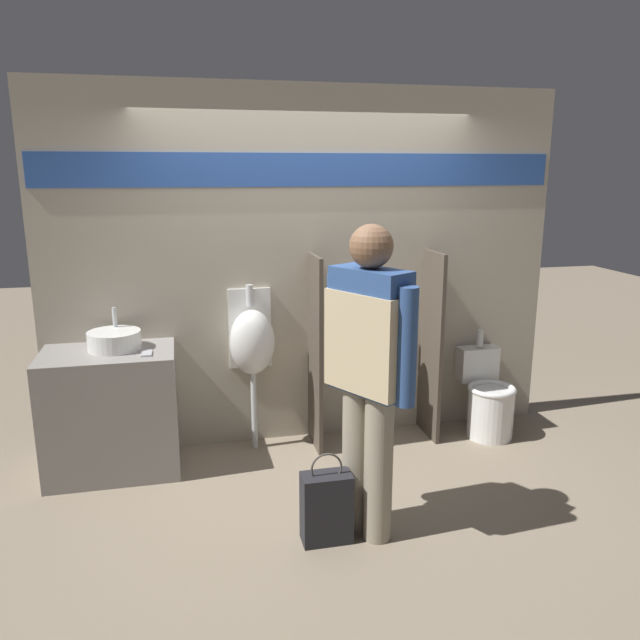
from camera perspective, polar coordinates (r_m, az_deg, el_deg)
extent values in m
plane|color=gray|center=(4.64, 0.48, -13.20)|extent=(16.00, 16.00, 0.00)
cube|color=#B2A893|center=(4.78, -1.15, 4.69)|extent=(3.94, 0.06, 2.70)
cube|color=#2D56AD|center=(4.69, -1.10, 13.57)|extent=(3.86, 0.01, 0.24)
cube|color=gray|center=(4.64, -18.50, -7.99)|extent=(0.90, 0.58, 0.88)
cylinder|color=white|center=(4.54, -18.29, -1.77)|extent=(0.36, 0.36, 0.13)
cylinder|color=silver|center=(4.63, -18.28, 0.24)|extent=(0.03, 0.03, 0.14)
cube|color=#B7B7BC|center=(4.37, -15.57, -2.95)|extent=(0.07, 0.14, 0.01)
cube|color=#4C4238|center=(4.70, -0.44, -3.08)|extent=(0.03, 0.41, 1.49)
cube|color=#4C4238|center=(4.97, 10.11, -2.34)|extent=(0.03, 0.41, 1.49)
cylinder|color=silver|center=(4.82, -6.04, -8.16)|extent=(0.04, 0.04, 0.62)
ellipsoid|color=white|center=(4.65, -6.21, -2.03)|extent=(0.34, 0.27, 0.49)
cube|color=white|center=(4.76, -6.42, -0.74)|extent=(0.32, 0.02, 0.61)
cylinder|color=silver|center=(4.66, -6.45, 2.26)|extent=(0.06, 0.06, 0.16)
cylinder|color=silver|center=(5.00, 4.69, -7.30)|extent=(0.04, 0.04, 0.62)
ellipsoid|color=white|center=(4.84, 4.81, -1.37)|extent=(0.34, 0.27, 0.49)
cube|color=white|center=(4.94, 4.36, -0.15)|extent=(0.32, 0.02, 0.61)
cylinder|color=silver|center=(4.85, 4.54, 2.75)|extent=(0.06, 0.06, 0.16)
cylinder|color=white|center=(5.21, 15.31, -8.25)|extent=(0.36, 0.36, 0.39)
torus|color=white|center=(5.14, 15.45, -6.11)|extent=(0.38, 0.38, 0.04)
cube|color=white|center=(5.32, 14.18, -3.87)|extent=(0.32, 0.16, 0.28)
cylinder|color=silver|center=(5.25, 14.41, -1.64)|extent=(0.06, 0.06, 0.14)
cylinder|color=gray|center=(3.66, 5.35, -13.34)|extent=(0.17, 0.17, 0.88)
cylinder|color=gray|center=(3.76, 3.33, -12.49)|extent=(0.17, 0.17, 0.88)
cube|color=#2D4C84|center=(3.43, 4.56, -1.04)|extent=(0.40, 0.50, 0.70)
cube|color=#C6B289|center=(3.44, 4.54, -1.94)|extent=(0.44, 0.53, 0.56)
cylinder|color=#2D4C84|center=(3.27, 7.92, -2.48)|extent=(0.11, 0.11, 0.64)
cylinder|color=#2D4C84|center=(3.61, 1.50, -0.81)|extent=(0.11, 0.11, 0.64)
sphere|color=brown|center=(3.34, 4.71, 6.73)|extent=(0.24, 0.24, 0.24)
cube|color=#232328|center=(3.73, 0.60, -16.79)|extent=(0.29, 0.16, 0.42)
torus|color=#4C4742|center=(3.61, 0.61, -13.40)|extent=(0.18, 0.01, 0.18)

